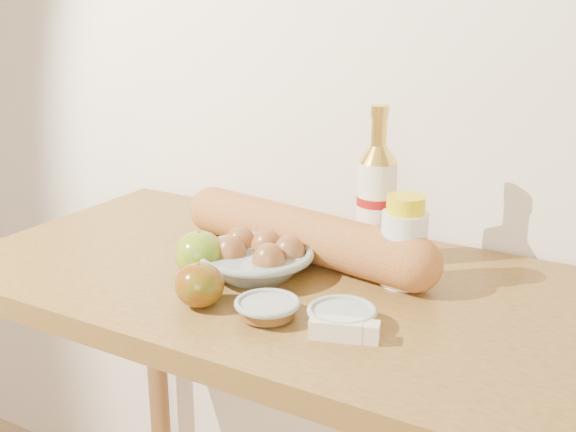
# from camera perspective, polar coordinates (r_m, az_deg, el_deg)

# --- Properties ---
(back_wall) EXTENTS (3.50, 0.02, 2.60)m
(back_wall) POSITION_cam_1_polar(r_m,az_deg,el_deg) (1.42, 7.61, 14.74)
(back_wall) COLOR white
(back_wall) RESTS_ON ground
(table) EXTENTS (1.20, 0.60, 0.90)m
(table) POSITION_cam_1_polar(r_m,az_deg,el_deg) (1.28, 0.69, -10.09)
(table) COLOR olive
(table) RESTS_ON ground
(bourbon_bottle) EXTENTS (0.08, 0.08, 0.28)m
(bourbon_bottle) POSITION_cam_1_polar(r_m,az_deg,el_deg) (1.26, 6.99, 1.16)
(bourbon_bottle) COLOR #F1E7CC
(bourbon_bottle) RESTS_ON table
(cream_bottle) EXTENTS (0.09, 0.09, 0.15)m
(cream_bottle) POSITION_cam_1_polar(r_m,az_deg,el_deg) (1.19, 9.14, -2.16)
(cream_bottle) COLOR white
(cream_bottle) RESTS_ON table
(egg_bowl) EXTENTS (0.21, 0.21, 0.07)m
(egg_bowl) POSITION_cam_1_polar(r_m,az_deg,el_deg) (1.23, -2.50, -3.37)
(egg_bowl) COLOR gray
(egg_bowl) RESTS_ON table
(baguette) EXTENTS (0.56, 0.18, 0.09)m
(baguette) POSITION_cam_1_polar(r_m,az_deg,el_deg) (1.30, 1.19, -1.45)
(baguette) COLOR #C77C3C
(baguette) RESTS_ON table
(apple_yellowgreen) EXTENTS (0.10, 0.10, 0.08)m
(apple_yellowgreen) POSITION_cam_1_polar(r_m,az_deg,el_deg) (1.23, -6.99, -2.98)
(apple_yellowgreen) COLOR olive
(apple_yellowgreen) RESTS_ON table
(apple_redgreen_right) EXTENTS (0.08, 0.08, 0.07)m
(apple_redgreen_right) POSITION_cam_1_polar(r_m,az_deg,el_deg) (1.12, -6.99, -5.43)
(apple_redgreen_right) COLOR #921207
(apple_redgreen_right) RESTS_ON table
(sugar_bowl) EXTENTS (0.12, 0.12, 0.03)m
(sugar_bowl) POSITION_cam_1_polar(r_m,az_deg,el_deg) (1.08, -1.64, -7.32)
(sugar_bowl) COLOR gray
(sugar_bowl) RESTS_ON table
(syrup_bowl) EXTENTS (0.10, 0.10, 0.03)m
(syrup_bowl) POSITION_cam_1_polar(r_m,az_deg,el_deg) (1.06, 4.27, -7.93)
(syrup_bowl) COLOR #95A39E
(syrup_bowl) RESTS_ON table
(butter_stick) EXTENTS (0.10, 0.06, 0.03)m
(butter_stick) POSITION_cam_1_polar(r_m,az_deg,el_deg) (1.03, 4.47, -8.96)
(butter_stick) COLOR beige
(butter_stick) RESTS_ON table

